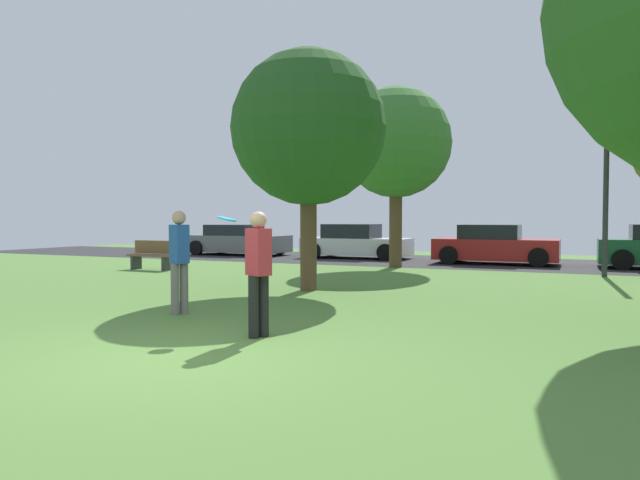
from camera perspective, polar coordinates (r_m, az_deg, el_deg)
The scene contains 12 objects.
ground_plane at distance 6.79m, azimuth -14.42°, elevation -11.45°, with size 44.00×44.00×0.00m, color #547F38.
road_strip at distance 21.60m, azimuth 13.21°, elevation -2.12°, with size 44.00×6.40×0.01m, color #28282B.
maple_tree_near at distance 12.82m, azimuth -1.16°, elevation 10.97°, with size 3.40×3.40×5.27m.
oak_tree_center at distance 18.96m, azimuth 7.54°, elevation 9.48°, with size 3.56×3.56×5.82m.
person_thrower at distance 9.81m, azimuth -13.76°, elevation -1.63°, with size 0.38×0.34×1.72m.
person_catcher at distance 7.71m, azimuth -6.11°, elevation -2.77°, with size 0.38×0.34×1.68m.
frisbee_disc at distance 8.39m, azimuth -9.23°, elevation 2.07°, with size 0.32×0.32×0.08m.
parked_car_grey at distance 25.28m, azimuth -8.17°, elevation -0.08°, with size 4.35×2.12×1.32m.
parked_car_white at distance 22.95m, azimuth 3.51°, elevation -0.27°, with size 4.24×1.98×1.36m.
parked_car_red at distance 20.98m, azimuth 16.90°, elevation -0.55°, with size 4.14×2.08×1.37m.
park_bench at distance 18.52m, azimuth -16.24°, elevation -1.42°, with size 1.60×0.45×0.90m.
street_lamp_post at distance 17.36m, azimuth 26.45°, elevation 4.11°, with size 0.14×0.14×4.50m, color #2D2D33.
Camera 1 is at (4.14, -5.14, 1.59)m, focal length 32.32 mm.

